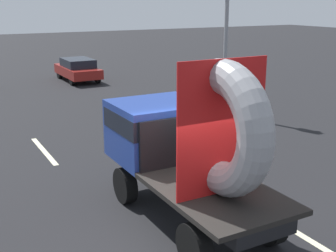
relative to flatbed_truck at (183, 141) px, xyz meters
name	(u,v)px	position (x,y,z in m)	size (l,w,h in m)	color
ground_plane	(194,233)	(-0.22, -0.84, -1.70)	(120.00, 120.00, 0.00)	black
flatbed_truck	(183,141)	(0.00, 0.00, 0.00)	(2.02, 4.85, 3.60)	black
distant_sedan	(78,69)	(3.28, 17.64, -1.00)	(1.72, 4.01, 1.31)	black
traffic_light	(227,24)	(6.07, 6.90, 2.00)	(0.42, 0.36, 5.65)	gray
lane_dash_left_far	(44,151)	(-1.64, 5.81, -1.69)	(2.93, 0.16, 0.01)	beige
lane_dash_right_far	(140,137)	(1.64, 5.64, -1.69)	(2.42, 0.16, 0.01)	beige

